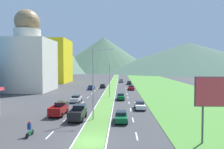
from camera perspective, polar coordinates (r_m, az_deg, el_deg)
name	(u,v)px	position (r m, az deg, el deg)	size (l,w,h in m)	color
ground_plane	(90,142)	(23.97, -5.82, -17.54)	(600.00, 600.00, 0.00)	#38383A
grass_median	(112,86)	(82.77, 0.04, -3.20)	(3.20, 240.00, 0.06)	#518438
grass_verge_right	(166,87)	(84.51, 14.16, -3.16)	(24.00, 240.00, 0.06)	#477F33
lane_dash_left_3	(50,135)	(27.03, -16.32, -15.27)	(0.16, 2.80, 0.01)	silver
lane_dash_left_4	(66,119)	(33.83, -12.26, -11.60)	(0.16, 2.80, 0.01)	silver
lane_dash_left_5	(76,109)	(40.82, -9.64, -9.15)	(0.16, 2.80, 0.01)	silver
lane_dash_left_6	(83,102)	(47.92, -7.81, -7.40)	(0.16, 2.80, 0.01)	silver
lane_dash_left_7	(88,97)	(55.09, -6.46, -6.11)	(0.16, 2.80, 0.01)	silver
lane_dash_left_8	(92,94)	(62.31, -5.43, -5.11)	(0.16, 2.80, 0.01)	silver
lane_dash_left_9	(95,91)	(69.56, -4.61, -4.31)	(0.16, 2.80, 0.01)	silver
lane_dash_left_10	(97,88)	(76.83, -3.95, -3.67)	(0.16, 2.80, 0.01)	silver
lane_dash_right_3	(137,136)	(25.80, 6.63, -16.06)	(0.16, 2.80, 0.01)	silver
lane_dash_right_4	(133,120)	(32.85, 5.63, -11.99)	(0.16, 2.80, 0.01)	silver
lane_dash_right_5	(131,110)	(40.01, 5.01, -9.36)	(0.16, 2.80, 0.01)	silver
lane_dash_right_6	(129,103)	(47.23, 4.58, -7.53)	(0.16, 2.80, 0.01)	silver
lane_dash_right_7	(128,98)	(54.50, 4.27, -6.19)	(0.16, 2.80, 0.01)	silver
lane_dash_right_8	(127,94)	(61.78, 4.03, -5.16)	(0.16, 2.80, 0.01)	silver
lane_dash_right_9	(126,91)	(69.08, 3.84, -4.36)	(0.16, 2.80, 0.01)	silver
lane_dash_right_10	(126,88)	(76.40, 3.69, -3.70)	(0.16, 2.80, 0.01)	silver
edge_line_median_left	(108,86)	(82.85, -1.17, -3.22)	(0.16, 240.00, 0.01)	silver
edge_line_median_right	(117,86)	(82.72, 1.26, -3.23)	(0.16, 240.00, 0.01)	silver
domed_building	(28,59)	(73.74, -21.60, 3.90)	(14.99, 14.99, 25.98)	beige
midrise_colored	(50,61)	(106.54, -16.27, 3.45)	(17.90, 17.90, 20.46)	yellow
hill_far_left	(33,54)	(272.16, -20.44, 5.12)	(172.33, 172.33, 43.19)	#516B56
hill_far_center	(104,55)	(266.76, -2.21, 5.34)	(128.15, 128.15, 43.22)	#47664C
hill_far_right	(188,57)	(268.42, 19.73, 4.31)	(217.54, 217.54, 35.08)	#3D5647
street_lamp_near	(95,79)	(31.90, -4.45, -1.18)	(3.55, 0.40, 10.77)	#99999E
street_lamp_mid	(108,78)	(54.67, -0.99, -0.87)	(2.69, 0.41, 8.72)	#99999E
street_lamp_far	(111,75)	(77.55, -0.34, -0.13)	(3.05, 0.44, 8.00)	#99999E
billboard_roadside	(221,94)	(24.74, 27.22, -4.75)	(5.45, 0.28, 7.04)	#4C4C51
car_0	(103,86)	(77.38, -2.49, -3.06)	(1.86, 4.14, 1.47)	black
car_1	(91,87)	(72.54, -5.61, -3.44)	(1.93, 4.75, 1.48)	navy
car_2	(121,96)	(51.09, 2.35, -5.89)	(1.89, 4.14, 1.51)	#0C5128
car_3	(140,105)	(40.51, 7.46, -8.15)	(1.92, 4.22, 1.44)	silver
car_4	(121,116)	(31.53, 2.45, -11.16)	(1.86, 4.39, 1.52)	#0C5128
car_5	(131,88)	(71.46, 5.13, -3.50)	(1.97, 4.49, 1.57)	maroon
car_6	(129,83)	(91.35, 4.61, -2.21)	(1.87, 4.51, 1.51)	black
car_7	(76,99)	(48.36, -9.54, -6.37)	(1.95, 4.62, 1.57)	#B2B2B7
car_8	(121,81)	(102.80, 2.45, -1.70)	(2.03, 4.23, 1.45)	slate
pickup_truck_0	(78,113)	(33.36, -9.04, -10.05)	(2.18, 5.40, 2.00)	black
pickup_truck_1	(59,109)	(36.75, -13.92, -8.93)	(2.18, 5.40, 2.00)	maroon
motorcycle_rider	(30,130)	(27.00, -21.19, -13.72)	(0.36, 2.00, 1.80)	black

